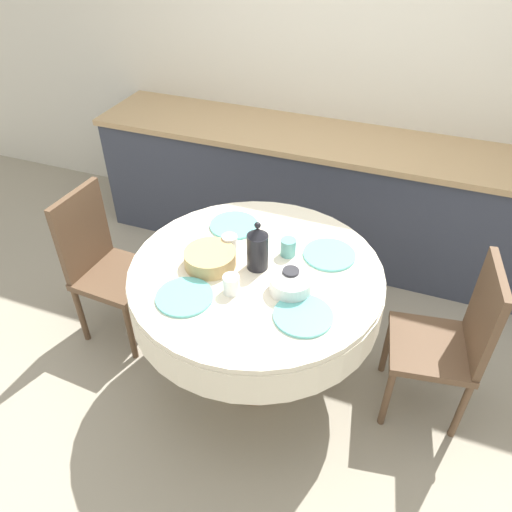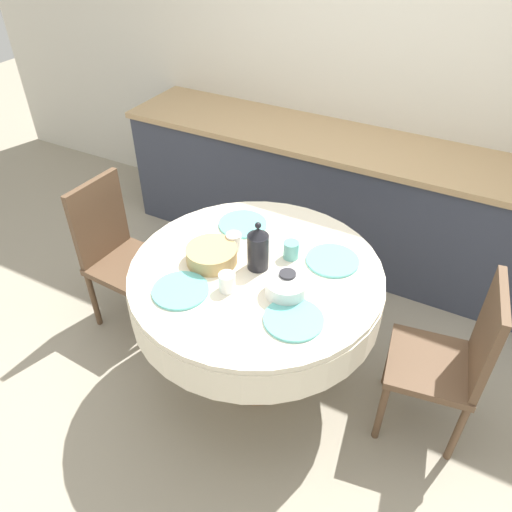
% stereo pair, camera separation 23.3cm
% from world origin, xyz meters
% --- Properties ---
extents(ground_plane, '(12.00, 12.00, 0.00)m').
position_xyz_m(ground_plane, '(0.00, 0.00, 0.00)').
color(ground_plane, '#9E937F').
extents(wall_back, '(7.00, 0.05, 2.60)m').
position_xyz_m(wall_back, '(0.00, 1.67, 1.30)').
color(wall_back, silver).
rests_on(wall_back, ground_plane).
extents(kitchen_counter, '(3.24, 0.64, 0.88)m').
position_xyz_m(kitchen_counter, '(0.00, 1.33, 0.44)').
color(kitchen_counter, '#383D4C').
rests_on(kitchen_counter, ground_plane).
extents(dining_table, '(1.23, 1.23, 0.78)m').
position_xyz_m(dining_table, '(0.00, 0.00, 0.65)').
color(dining_table, olive).
rests_on(dining_table, ground_plane).
extents(chair_left, '(0.46, 0.46, 0.94)m').
position_xyz_m(chair_left, '(0.95, 0.15, 0.51)').
color(chair_left, brown).
rests_on(chair_left, ground_plane).
extents(chair_right, '(0.42, 0.42, 0.94)m').
position_xyz_m(chair_right, '(-0.96, 0.06, 0.51)').
color(chair_right, brown).
rests_on(chair_right, ground_plane).
extents(plate_near_left, '(0.26, 0.26, 0.01)m').
position_xyz_m(plate_near_left, '(-0.23, -0.30, 0.78)').
color(plate_near_left, '#60BCB7').
rests_on(plate_near_left, dining_table).
extents(cup_near_left, '(0.08, 0.08, 0.09)m').
position_xyz_m(cup_near_left, '(-0.05, -0.19, 0.82)').
color(cup_near_left, white).
rests_on(cup_near_left, dining_table).
extents(plate_near_right, '(0.26, 0.26, 0.01)m').
position_xyz_m(plate_near_right, '(0.30, -0.23, 0.78)').
color(plate_near_right, '#60BCB7').
rests_on(plate_near_right, dining_table).
extents(cup_near_right, '(0.08, 0.08, 0.09)m').
position_xyz_m(cup_near_right, '(0.19, -0.05, 0.82)').
color(cup_near_right, '#28282D').
rests_on(cup_near_right, dining_table).
extents(plate_far_left, '(0.26, 0.26, 0.01)m').
position_xyz_m(plate_far_left, '(-0.24, 0.29, 0.78)').
color(plate_far_left, '#60BCB7').
rests_on(plate_far_left, dining_table).
extents(cup_far_left, '(0.08, 0.08, 0.09)m').
position_xyz_m(cup_far_left, '(-0.17, 0.09, 0.82)').
color(cup_far_left, white).
rests_on(cup_far_left, dining_table).
extents(plate_far_right, '(0.26, 0.26, 0.01)m').
position_xyz_m(plate_far_right, '(0.30, 0.23, 0.78)').
color(plate_far_right, '#60BCB7').
rests_on(plate_far_right, dining_table).
extents(cup_far_right, '(0.08, 0.08, 0.09)m').
position_xyz_m(cup_far_right, '(0.11, 0.16, 0.82)').
color(cup_far_right, '#5BA39E').
rests_on(cup_far_right, dining_table).
extents(coffee_carafe, '(0.10, 0.10, 0.26)m').
position_xyz_m(coffee_carafe, '(0.00, 0.02, 0.89)').
color(coffee_carafe, black).
rests_on(coffee_carafe, dining_table).
extents(bread_basket, '(0.25, 0.25, 0.08)m').
position_xyz_m(bread_basket, '(-0.22, -0.05, 0.82)').
color(bread_basket, tan).
rests_on(bread_basket, dining_table).
extents(fruit_bowl, '(0.19, 0.19, 0.08)m').
position_xyz_m(fruit_bowl, '(0.20, -0.09, 0.82)').
color(fruit_bowl, silver).
rests_on(fruit_bowl, dining_table).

